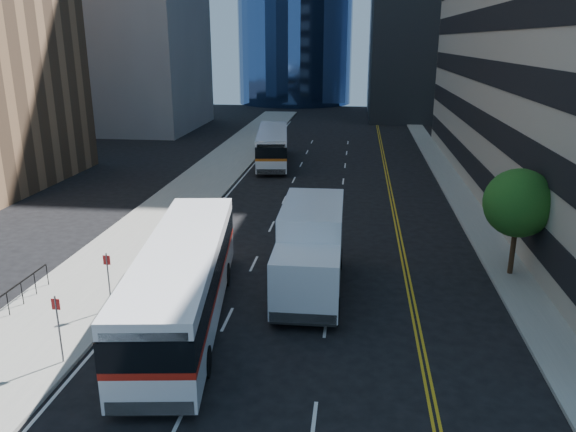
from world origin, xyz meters
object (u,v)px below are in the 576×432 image
object	(u,v)px
street_tree	(519,203)
bus_rear	(273,145)
bus_front	(184,279)
box_truck	(311,249)

from	to	relation	value
street_tree	bus_rear	world-z (taller)	street_tree
bus_front	bus_rear	world-z (taller)	bus_front
bus_front	box_truck	world-z (taller)	box_truck
street_tree	box_truck	size ratio (longest dim) A/B	0.64
bus_front	box_truck	xyz separation A→B (m)	(4.72, 3.61, 0.16)
box_truck	bus_front	bearing A→B (deg)	-143.33
bus_front	box_truck	size ratio (longest dim) A/B	1.67
bus_front	street_tree	bearing A→B (deg)	16.40
bus_front	bus_rear	size ratio (longest dim) A/B	1.09
street_tree	bus_rear	bearing A→B (deg)	122.05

